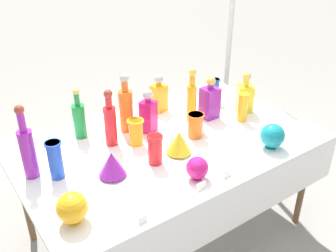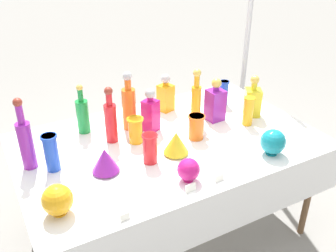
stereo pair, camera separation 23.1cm
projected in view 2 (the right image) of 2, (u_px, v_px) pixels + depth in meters
name	position (u px, v px, depth m)	size (l,w,h in m)	color
ground_plane	(168.00, 230.00, 2.72)	(40.00, 40.00, 0.00)	gray
display_table	(171.00, 150.00, 2.36)	(1.85, 1.17, 0.76)	white
tall_bottle_0	(111.00, 119.00, 2.28)	(0.07, 0.07, 0.36)	red
tall_bottle_1	(129.00, 105.00, 2.42)	(0.09, 0.09, 0.40)	orange
tall_bottle_2	(196.00, 100.00, 2.49)	(0.06, 0.06, 0.38)	orange
tall_bottle_3	(83.00, 114.00, 2.39)	(0.08, 0.08, 0.33)	#198C38
tall_bottle_4	(26.00, 141.00, 2.02)	(0.08, 0.08, 0.42)	purple
square_decanter_0	(215.00, 103.00, 2.55)	(0.11, 0.11, 0.30)	purple
square_decanter_1	(151.00, 112.00, 2.41)	(0.12, 0.12, 0.29)	#C61972
square_decanter_2	(253.00, 100.00, 2.61)	(0.15, 0.15, 0.30)	yellow
square_decanter_3	(166.00, 95.00, 2.68)	(0.12, 0.12, 0.28)	orange
slender_vase_0	(150.00, 148.00, 2.10)	(0.09, 0.09, 0.18)	red
slender_vase_1	(51.00, 152.00, 2.02)	(0.09, 0.09, 0.22)	blue
slender_vase_2	(196.00, 126.00, 2.34)	(0.11, 0.11, 0.16)	orange
slender_vase_3	(135.00, 129.00, 2.30)	(0.10, 0.10, 0.16)	orange
slender_vase_4	(224.00, 92.00, 2.78)	(0.07, 0.07, 0.18)	blue
slender_vase_5	(248.00, 110.00, 2.49)	(0.07, 0.07, 0.20)	orange
fluted_vase_0	(176.00, 143.00, 2.18)	(0.15, 0.15, 0.14)	yellow
fluted_vase_1	(105.00, 160.00, 2.02)	(0.15, 0.15, 0.15)	purple
round_bowl_0	(189.00, 170.00, 1.96)	(0.12, 0.12, 0.13)	#C61972
round_bowl_1	(57.00, 200.00, 1.72)	(0.15, 0.15, 0.16)	orange
round_bowl_2	(273.00, 142.00, 2.18)	(0.15, 0.15, 0.16)	teal
price_tag_left	(191.00, 188.00, 1.90)	(0.06, 0.01, 0.04)	white
price_tag_center	(125.00, 217.00, 1.72)	(0.05, 0.01, 0.03)	white
price_tag_right	(219.00, 178.00, 1.98)	(0.06, 0.01, 0.04)	white
cardboard_box_behind_left	(79.00, 163.00, 3.25)	(0.54, 0.39, 0.33)	tan
cardboard_box_behind_right	(112.00, 149.00, 3.32)	(0.59, 0.53, 0.48)	tan
canopy_pole	(246.00, 54.00, 3.34)	(0.18, 0.18, 2.38)	silver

